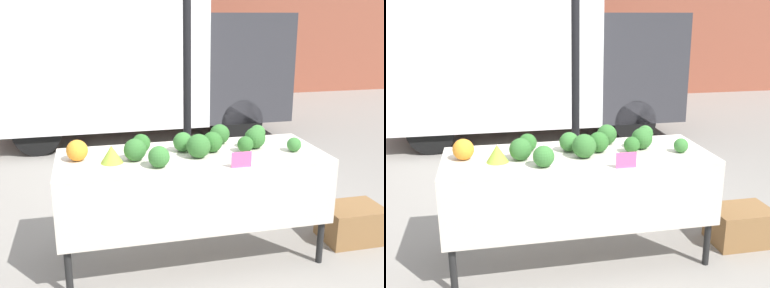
{
  "view_description": "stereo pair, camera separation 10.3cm",
  "coord_description": "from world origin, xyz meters",
  "views": [
    {
      "loc": [
        -0.76,
        -3.16,
        1.88
      ],
      "look_at": [
        0.0,
        0.0,
        0.94
      ],
      "focal_mm": 42.0,
      "sensor_mm": 36.0,
      "label": 1
    },
    {
      "loc": [
        -0.66,
        -3.18,
        1.88
      ],
      "look_at": [
        0.0,
        0.0,
        0.94
      ],
      "focal_mm": 42.0,
      "sensor_mm": 36.0,
      "label": 2
    }
  ],
  "objects": [
    {
      "name": "parked_truck",
      "position": [
        -0.08,
        3.92,
        1.32
      ],
      "size": [
        4.46,
        1.88,
        2.53
      ],
      "color": "white",
      "rests_on": "ground_plane"
    },
    {
      "name": "ground_plane",
      "position": [
        0.0,
        0.0,
        0.0
      ],
      "size": [
        40.0,
        40.0,
        0.0
      ],
      "primitive_type": "plane",
      "color": "gray"
    },
    {
      "name": "broccoli_head_7",
      "position": [
        0.03,
        -0.09,
        0.95
      ],
      "size": [
        0.18,
        0.18,
        0.18
      ],
      "color": "#336B2D",
      "rests_on": "market_table"
    },
    {
      "name": "broccoli_head_4",
      "position": [
        -0.05,
        0.09,
        0.94
      ],
      "size": [
        0.15,
        0.15,
        0.15
      ],
      "color": "#387533",
      "rests_on": "market_table"
    },
    {
      "name": "broccoli_head_6",
      "position": [
        0.62,
        0.25,
        0.93
      ],
      "size": [
        0.13,
        0.13,
        0.13
      ],
      "color": "#387533",
      "rests_on": "market_table"
    },
    {
      "name": "tent_pole",
      "position": [
        0.11,
        0.65,
        1.18
      ],
      "size": [
        0.07,
        0.07,
        2.37
      ],
      "color": "black",
      "rests_on": "ground_plane"
    },
    {
      "name": "broccoli_head_1",
      "position": [
        0.29,
        0.22,
        0.94
      ],
      "size": [
        0.16,
        0.16,
        0.16
      ],
      "color": "#336B2D",
      "rests_on": "market_table"
    },
    {
      "name": "price_sign",
      "position": [
        0.26,
        -0.38,
        0.92
      ],
      "size": [
        0.15,
        0.01,
        0.11
      ],
      "color": "#F45B9E",
      "rests_on": "market_table"
    },
    {
      "name": "orange_cauliflower",
      "position": [
        -0.84,
        0.04,
        0.94
      ],
      "size": [
        0.16,
        0.16,
        0.16
      ],
      "color": "orange",
      "rests_on": "market_table"
    },
    {
      "name": "broccoli_head_8",
      "position": [
        -0.44,
        -0.06,
        0.94
      ],
      "size": [
        0.16,
        0.16,
        0.16
      ],
      "color": "#336B2D",
      "rests_on": "market_table"
    },
    {
      "name": "broccoli_head_10",
      "position": [
        0.52,
        0.04,
        0.94
      ],
      "size": [
        0.17,
        0.17,
        0.17
      ],
      "color": "#336B2D",
      "rests_on": "market_table"
    },
    {
      "name": "broccoli_head_2",
      "position": [
        0.41,
        -0.04,
        0.92
      ],
      "size": [
        0.12,
        0.12,
        0.12
      ],
      "color": "#2D6628",
      "rests_on": "market_table"
    },
    {
      "name": "broccoli_head_9",
      "position": [
        -0.29,
        -0.24,
        0.93
      ],
      "size": [
        0.15,
        0.15,
        0.15
      ],
      "color": "#387533",
      "rests_on": "market_table"
    },
    {
      "name": "broccoli_head_5",
      "position": [
        0.78,
        -0.12,
        0.91
      ],
      "size": [
        0.11,
        0.11,
        0.11
      ],
      "color": "#387533",
      "rests_on": "market_table"
    },
    {
      "name": "broccoli_head_0",
      "position": [
        -0.37,
        0.14,
        0.93
      ],
      "size": [
        0.14,
        0.14,
        0.14
      ],
      "color": "#2D6628",
      "rests_on": "market_table"
    },
    {
      "name": "produce_crate",
      "position": [
        1.4,
        -0.05,
        0.15
      ],
      "size": [
        0.5,
        0.38,
        0.31
      ],
      "color": "olive",
      "rests_on": "ground_plane"
    },
    {
      "name": "broccoli_head_3",
      "position": [
        0.16,
        0.02,
        0.94
      ],
      "size": [
        0.16,
        0.16,
        0.16
      ],
      "color": "#2D6628",
      "rests_on": "market_table"
    },
    {
      "name": "market_table",
      "position": [
        0.0,
        -0.07,
        0.75
      ],
      "size": [
        2.01,
        0.78,
        0.86
      ],
      "color": "beige",
      "rests_on": "ground_plane"
    },
    {
      "name": "romanesco_head",
      "position": [
        -0.6,
        -0.07,
        0.92
      ],
      "size": [
        0.16,
        0.16,
        0.13
      ],
      "color": "#93B238",
      "rests_on": "market_table"
    }
  ]
}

